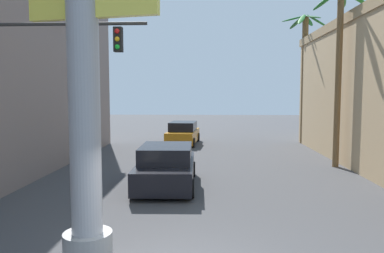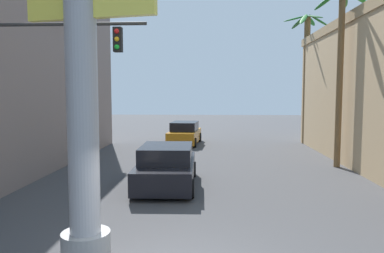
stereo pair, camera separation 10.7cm
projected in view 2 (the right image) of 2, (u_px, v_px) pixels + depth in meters
ground_plane at (197, 171)px, 17.10m from camera, size 90.59×90.59×0.00m
neon_sign_pole at (80, 13)px, 7.23m from camera, size 3.04×0.99×10.26m
traffic_light_mast at (20, 76)px, 10.96m from camera, size 5.64×0.32×5.61m
car_lead at (167, 167)px, 14.22m from camera, size 2.28×4.70×1.56m
car_far at (185, 134)px, 26.06m from camera, size 2.24×4.57×1.56m
palm_tree_far_right at (306, 68)px, 26.10m from camera, size 3.32×3.20×9.01m
palm_tree_mid_right at (340, 56)px, 17.53m from camera, size 2.65×2.79×8.37m
palm_tree_mid_left at (35, 60)px, 16.77m from camera, size 3.24×3.33×7.76m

